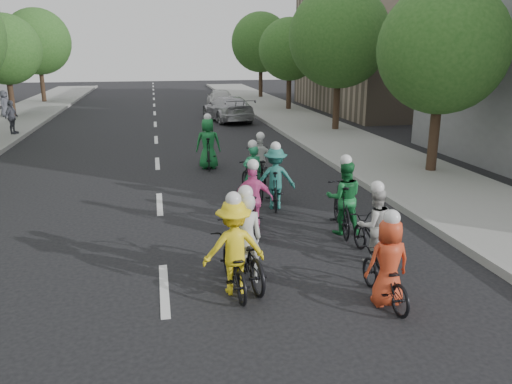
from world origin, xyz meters
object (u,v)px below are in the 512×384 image
object	(u,v)px
cyclist_7	(275,182)
cyclist_9	(208,148)
cyclist_8	(260,164)
follow_car_lead	(228,108)
cyclist_6	(373,232)
cyclist_2	(234,255)
cyclist_4	(386,271)
cyclist_5	(252,177)
follow_car_trail	(220,98)
spectator_2	(4,104)
cyclist_3	(253,206)
cyclist_0	(245,250)
cyclist_1	(343,203)
spectator_1	(12,117)

from	to	relation	value
cyclist_7	cyclist_9	bearing A→B (deg)	-66.69
cyclist_8	follow_car_lead	distance (m)	13.98
cyclist_6	cyclist_9	world-z (taller)	cyclist_9
cyclist_7	follow_car_lead	distance (m)	16.54
cyclist_6	cyclist_2	bearing A→B (deg)	12.05
cyclist_6	cyclist_4	bearing A→B (deg)	69.83
cyclist_5	cyclist_7	world-z (taller)	cyclist_7
cyclist_6	cyclist_8	distance (m)	6.27
follow_car_trail	spectator_2	size ratio (longest dim) A/B	2.64
cyclist_3	spectator_2	world-z (taller)	cyclist_3
follow_car_trail	cyclist_9	bearing A→B (deg)	83.24
cyclist_0	follow_car_lead	bearing A→B (deg)	-104.99
cyclist_2	follow_car_trail	bearing A→B (deg)	-100.50
cyclist_1	cyclist_2	distance (m)	3.65
cyclist_1	spectator_1	bearing A→B (deg)	-44.03
cyclist_7	cyclist_0	bearing A→B (deg)	79.04
cyclist_6	follow_car_lead	xyz separation A→B (m)	(0.11, 20.14, 0.15)
cyclist_2	cyclist_4	xyz separation A→B (m)	(2.32, -0.88, -0.10)
follow_car_trail	spectator_2	world-z (taller)	spectator_2
spectator_2	cyclist_2	bearing A→B (deg)	-143.03
cyclist_2	cyclist_5	bearing A→B (deg)	-107.76
cyclist_1	cyclist_9	bearing A→B (deg)	-60.89
cyclist_3	cyclist_4	world-z (taller)	cyclist_3
cyclist_7	spectator_2	xyz separation A→B (m)	(-11.52, 19.76, 0.24)
cyclist_4	cyclist_7	distance (m)	5.30
spectator_1	cyclist_9	bearing A→B (deg)	-116.81
follow_car_trail	cyclist_1	bearing A→B (deg)	90.72
cyclist_3	cyclist_8	distance (m)	4.35
cyclist_5	follow_car_lead	size ratio (longest dim) A/B	0.36
cyclist_4	cyclist_6	distance (m)	1.71
cyclist_7	spectator_1	size ratio (longest dim) A/B	1.12
cyclist_5	cyclist_8	distance (m)	1.71
cyclist_6	spectator_2	world-z (taller)	spectator_2
cyclist_2	cyclist_9	xyz separation A→B (m)	(0.57, 9.22, 0.05)
cyclist_0	spectator_2	world-z (taller)	cyclist_0
cyclist_9	follow_car_lead	size ratio (longest dim) A/B	0.39
cyclist_2	cyclist_9	size ratio (longest dim) A/B	0.93
spectator_2	cyclist_5	bearing A→B (deg)	-134.47
cyclist_1	cyclist_2	bearing A→B (deg)	50.64
cyclist_2	cyclist_7	bearing A→B (deg)	-115.39
cyclist_0	cyclist_6	bearing A→B (deg)	-178.24
cyclist_1	spectator_2	distance (m)	25.18
cyclist_8	cyclist_7	bearing A→B (deg)	89.44
cyclist_1	cyclist_3	bearing A→B (deg)	-0.61
cyclist_6	follow_car_trail	size ratio (longest dim) A/B	0.40
cyclist_5	follow_car_trail	bearing A→B (deg)	-103.98
cyclist_7	follow_car_trail	size ratio (longest dim) A/B	0.43
cyclist_9	spectator_2	world-z (taller)	cyclist_9
cyclist_0	cyclist_2	distance (m)	0.42
cyclist_2	follow_car_trail	world-z (taller)	cyclist_2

